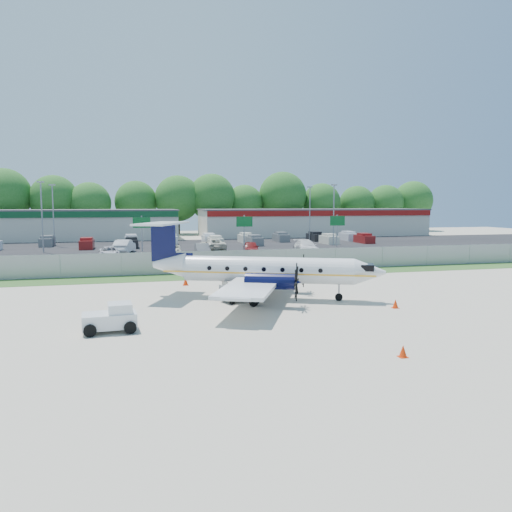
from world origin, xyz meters
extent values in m
plane|color=#BDB4A0|center=(0.00, 0.00, 0.00)|extent=(170.00, 170.00, 0.00)
cube|color=#2D561E|center=(0.00, 12.00, 0.01)|extent=(170.00, 4.00, 0.02)
cube|color=black|center=(0.00, 19.00, 0.01)|extent=(170.00, 8.00, 0.02)
cube|color=black|center=(0.00, 40.00, 0.01)|extent=(170.00, 32.00, 0.02)
cube|color=gray|center=(0.00, 14.00, 1.00)|extent=(120.00, 0.02, 1.90)
cube|color=gray|center=(0.00, 14.00, 1.98)|extent=(120.00, 0.06, 0.06)
cube|color=gray|center=(0.00, 14.00, 0.05)|extent=(120.00, 0.06, 0.06)
cube|color=beige|center=(-24.00, 62.00, 2.50)|extent=(46.00, 12.00, 5.00)
cube|color=#474749|center=(-24.00, 62.00, 5.12)|extent=(46.40, 12.40, 0.24)
cube|color=#0F4723|center=(-24.00, 55.90, 4.50)|extent=(46.00, 0.20, 1.00)
cube|color=beige|center=(26.00, 62.00, 2.50)|extent=(44.00, 12.00, 5.00)
cube|color=#474749|center=(26.00, 62.00, 5.12)|extent=(44.40, 12.40, 0.24)
cube|color=maroon|center=(26.00, 55.90, 4.50)|extent=(44.00, 0.20, 1.00)
cylinder|color=gray|center=(-8.00, 23.00, 2.50)|extent=(0.14, 0.14, 5.00)
cube|color=#0C5923|center=(-8.00, 22.85, 4.30)|extent=(1.80, 0.08, 1.10)
cylinder|color=gray|center=(3.00, 23.00, 2.50)|extent=(0.14, 0.14, 5.00)
cube|color=#0C5923|center=(3.00, 22.85, 4.30)|extent=(1.80, 0.08, 1.10)
cylinder|color=gray|center=(14.00, 23.00, 2.50)|extent=(0.14, 0.14, 5.00)
cube|color=#0C5923|center=(14.00, 22.85, 4.30)|extent=(1.80, 0.08, 1.10)
cylinder|color=gray|center=(-20.00, 38.00, 4.50)|extent=(0.18, 0.18, 9.00)
cube|color=gray|center=(-20.00, 38.00, 9.00)|extent=(0.90, 0.35, 0.18)
cylinder|color=gray|center=(20.00, 38.00, 4.50)|extent=(0.18, 0.18, 9.00)
cube|color=gray|center=(20.00, 38.00, 9.00)|extent=(0.90, 0.35, 0.18)
cylinder|color=gray|center=(-20.00, 48.00, 4.50)|extent=(0.18, 0.18, 9.00)
cube|color=gray|center=(-20.00, 48.00, 9.00)|extent=(0.90, 0.35, 0.18)
cylinder|color=gray|center=(20.00, 48.00, 4.50)|extent=(0.18, 0.18, 9.00)
cube|color=gray|center=(20.00, 48.00, 9.00)|extent=(0.90, 0.35, 0.18)
cylinder|color=silver|center=(-0.51, 0.87, 1.92)|extent=(10.88, 6.16, 1.70)
cone|color=silver|center=(5.48, -1.85, 1.92)|extent=(2.49, 2.36, 1.70)
cone|color=silver|center=(-6.65, 3.66, 2.10)|extent=(2.82, 2.51, 1.70)
cube|color=black|center=(5.31, -1.77, 2.23)|extent=(1.21, 1.39, 0.40)
cube|color=silver|center=(-0.91, 1.05, 1.43)|extent=(9.11, 15.51, 0.20)
cylinder|color=black|center=(-1.09, -1.71, 1.56)|extent=(3.17, 2.15, 0.98)
cylinder|color=black|center=(1.05, 3.01, 1.56)|extent=(3.17, 2.15, 0.98)
cube|color=black|center=(-7.06, 3.84, 3.62)|extent=(1.61, 0.85, 2.59)
cube|color=silver|center=(-7.14, 3.88, 4.92)|extent=(4.24, 5.93, 0.13)
cylinder|color=gray|center=(3.73, -1.05, 0.58)|extent=(0.11, 0.11, 1.16)
cylinder|color=black|center=(3.73, -1.05, 0.25)|extent=(0.52, 0.35, 0.50)
cylinder|color=black|center=(-1.99, -1.31, 0.29)|extent=(0.67, 0.56, 0.57)
cylinder|color=black|center=(0.16, 3.41, 0.29)|extent=(0.67, 0.56, 0.57)
cube|color=silver|center=(-10.36, -5.43, 0.56)|extent=(2.67, 1.72, 0.72)
cube|color=silver|center=(-9.85, -5.40, 1.13)|extent=(1.22, 1.41, 0.51)
cube|color=black|center=(-9.39, -5.36, 1.15)|extent=(0.27, 1.14, 0.41)
cylinder|color=black|center=(-11.22, -6.30, 0.31)|extent=(0.63, 0.27, 0.62)
cylinder|color=black|center=(-11.34, -4.70, 0.31)|extent=(0.63, 0.27, 0.62)
cylinder|color=black|center=(-9.38, -6.16, 0.31)|extent=(0.63, 0.27, 0.62)
cylinder|color=black|center=(-9.50, -4.57, 0.31)|extent=(0.63, 0.27, 0.62)
cube|color=gray|center=(-2.18, 1.57, 0.52)|extent=(2.37, 1.51, 0.14)
cube|color=gray|center=(-3.27, 1.50, 0.86)|extent=(0.17, 1.38, 0.69)
cube|color=gray|center=(-1.09, 1.63, 0.86)|extent=(0.17, 1.38, 0.69)
cylinder|color=black|center=(-2.94, 0.89, 0.21)|extent=(0.42, 0.16, 0.41)
cylinder|color=black|center=(-3.02, 2.15, 0.21)|extent=(0.42, 0.16, 0.41)
cylinder|color=black|center=(-1.34, 0.98, 0.21)|extent=(0.42, 0.16, 0.41)
cylinder|color=black|center=(-1.41, 2.24, 0.21)|extent=(0.42, 0.16, 0.41)
cube|color=gray|center=(-2.65, 0.29, 0.48)|extent=(2.40, 1.86, 0.13)
cube|color=gray|center=(-3.61, -0.02, 0.79)|extent=(0.47, 1.24, 0.64)
cube|color=gray|center=(-1.69, 0.60, 0.79)|extent=(0.47, 1.24, 0.64)
cylinder|color=black|center=(-3.18, -0.49, 0.19)|extent=(0.40, 0.24, 0.38)
cylinder|color=black|center=(-3.54, 0.62, 0.19)|extent=(0.40, 0.24, 0.38)
cylinder|color=black|center=(-1.77, -0.04, 0.19)|extent=(0.40, 0.24, 0.38)
cylinder|color=black|center=(-2.12, 1.07, 0.19)|extent=(0.40, 0.24, 0.38)
cone|color=red|center=(6.11, -3.97, 0.27)|extent=(0.36, 0.36, 0.55)
cube|color=red|center=(6.11, -3.97, 0.02)|extent=(0.39, 0.39, 0.03)
cone|color=red|center=(1.42, -12.73, 0.26)|extent=(0.34, 0.34, 0.51)
cube|color=red|center=(1.42, -12.73, 0.01)|extent=(0.36, 0.36, 0.03)
cone|color=red|center=(-5.18, 7.64, 0.31)|extent=(0.41, 0.41, 0.62)
cube|color=red|center=(-5.18, 7.64, 0.02)|extent=(0.44, 0.44, 0.03)
imported|color=black|center=(-14.97, 17.00, 0.00)|extent=(5.46, 3.23, 1.42)
imported|color=black|center=(9.99, 20.31, 0.00)|extent=(4.50, 3.11, 1.42)
imported|color=#595B5E|center=(24.67, 17.63, 0.00)|extent=(4.72, 2.77, 1.51)
imported|color=silver|center=(-11.58, 29.03, 0.00)|extent=(2.60, 4.98, 1.34)
imported|color=beige|center=(-4.76, 28.46, 0.00)|extent=(3.20, 6.07, 1.63)
imported|color=#595B5E|center=(-0.80, 29.04, 0.00)|extent=(1.76, 4.61, 1.50)
imported|color=maroon|center=(5.23, 29.08, 0.00)|extent=(2.92, 5.10, 1.64)
imported|color=silver|center=(12.11, 28.15, 0.00)|extent=(3.02, 6.05, 1.69)
imported|color=silver|center=(-9.91, 35.00, 0.00)|extent=(2.91, 5.48, 1.72)
imported|color=beige|center=(1.55, 35.49, 0.00)|extent=(3.00, 5.97, 1.62)
camera|label=1|loc=(-9.33, -30.47, 6.26)|focal=35.00mm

